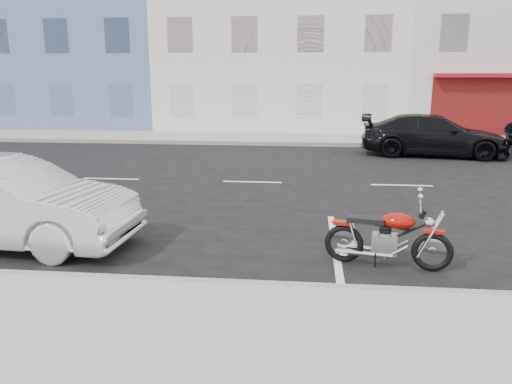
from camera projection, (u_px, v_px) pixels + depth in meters
ground at (326, 184)px, 13.44m from camera, size 120.00×120.00×0.00m
sidewalk_far at (207, 138)px, 22.34m from camera, size 80.00×3.40×0.15m
curb_far at (199, 143)px, 20.69m from camera, size 80.00×0.12×0.16m
bldg_blue at (79, 9)px, 29.09m from camera, size 12.00×12.00×13.00m
bldg_cream at (284, 21)px, 28.06m from camera, size 12.00×12.00×11.50m
motorcycle at (435, 243)px, 7.42m from camera, size 1.91×0.71×0.96m
sedan_silver at (3, 203)px, 8.51m from camera, size 4.64×1.90×1.50m
car_far at (433, 135)px, 17.81m from camera, size 5.27×2.68×1.47m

